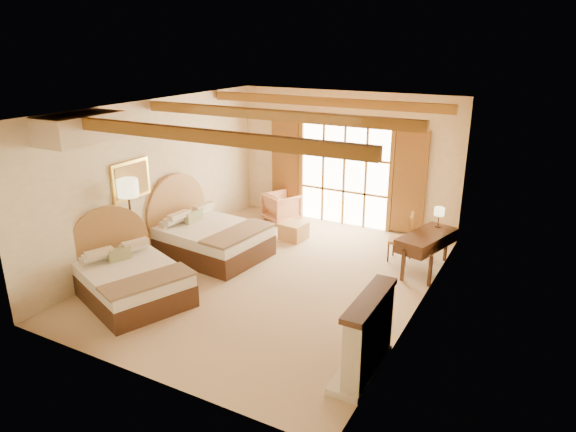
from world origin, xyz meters
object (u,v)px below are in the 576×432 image
Objects in this scene: bed_near at (126,277)px; nightstand at (134,259)px; desk at (426,251)px; bed_far at (206,235)px; armchair at (282,207)px.

nightstand is (-0.62, 0.82, -0.11)m from bed_near.
bed_far is at bearing -146.48° from desk.
armchair is at bearing 106.28° from bed_near.
nightstand is at bearing 148.51° from bed_near.
bed_far is at bearing 108.75° from armchair.
bed_far reaches higher than bed_near.
nightstand is 0.71× the size of armchair.
desk is at bearing -170.47° from armchair.
bed_near is at bearing -124.57° from desk.
armchair is (0.38, 2.61, -0.07)m from bed_far.
bed_far is 2.63m from armchair.
nightstand is 5.68m from desk.
bed_near reaches higher than desk.
desk is at bearing 46.01° from nightstand.
nightstand is at bearing -135.00° from desk.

